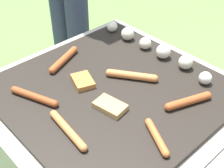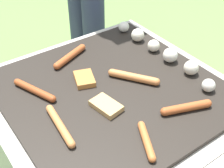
{
  "view_description": "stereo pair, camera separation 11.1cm",
  "coord_description": "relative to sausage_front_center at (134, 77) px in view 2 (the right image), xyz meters",
  "views": [
    {
      "loc": [
        0.64,
        -0.59,
        1.11
      ],
      "look_at": [
        0.0,
        0.0,
        0.42
      ],
      "focal_mm": 50.0,
      "sensor_mm": 36.0,
      "label": 1
    },
    {
      "loc": [
        0.71,
        -0.51,
        1.11
      ],
      "look_at": [
        0.0,
        0.0,
        0.42
      ],
      "focal_mm": 50.0,
      "sensor_mm": 36.0,
      "label": 2
    }
  ],
  "objects": [
    {
      "name": "grill",
      "position": [
        -0.01,
        -0.09,
        -0.22
      ],
      "size": [
        0.83,
        0.83,
        0.4
      ],
      "color": "#B2AA9E",
      "rests_on": "ground_plane"
    },
    {
      "name": "bread_slice_left",
      "position": [
        -0.1,
        -0.15,
        -0.0
      ],
      "size": [
        0.11,
        0.09,
        0.02
      ],
      "color": "#B27033",
      "rests_on": "grill"
    },
    {
      "name": "sausage_front_right",
      "position": [
        0.26,
        -0.16,
        -0.0
      ],
      "size": [
        0.14,
        0.08,
        0.02
      ],
      "color": "#B7602D",
      "rests_on": "grill"
    },
    {
      "name": "bread_slice_center",
      "position": [
        0.07,
        -0.17,
        -0.0
      ],
      "size": [
        0.11,
        0.08,
        0.02
      ],
      "color": "tan",
      "rests_on": "grill"
    },
    {
      "name": "sausage_front_center",
      "position": [
        0.0,
        0.0,
        0.0
      ],
      "size": [
        0.17,
        0.13,
        0.03
      ],
      "color": "#C6753D",
      "rests_on": "grill"
    },
    {
      "name": "sausage_mid_left",
      "position": [
        0.23,
        0.04,
        -0.0
      ],
      "size": [
        0.08,
        0.17,
        0.03
      ],
      "color": "#A34C23",
      "rests_on": "grill"
    },
    {
      "name": "ground_plane",
      "position": [
        -0.01,
        -0.09,
        -0.42
      ],
      "size": [
        14.0,
        14.0,
        0.0
      ],
      "primitive_type": "plane",
      "color": "#608442"
    },
    {
      "name": "mushroom_row",
      "position": [
        -0.02,
        0.19,
        0.01
      ],
      "size": [
        0.68,
        0.08,
        0.06
      ],
      "color": "silver",
      "rests_on": "grill"
    },
    {
      "name": "sausage_mid_right",
      "position": [
        -0.14,
        -0.33,
        -0.0
      ],
      "size": [
        0.18,
        0.09,
        0.03
      ],
      "color": "#93421E",
      "rests_on": "grill"
    },
    {
      "name": "sausage_back_left",
      "position": [
        -0.26,
        -0.12,
        -0.0
      ],
      "size": [
        0.09,
        0.18,
        0.03
      ],
      "color": "#A34C23",
      "rests_on": "grill"
    },
    {
      "name": "sausage_front_left",
      "position": [
        0.06,
        -0.34,
        -0.0
      ],
      "size": [
        0.2,
        0.04,
        0.02
      ],
      "color": "#C6753D",
      "rests_on": "grill"
    }
  ]
}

